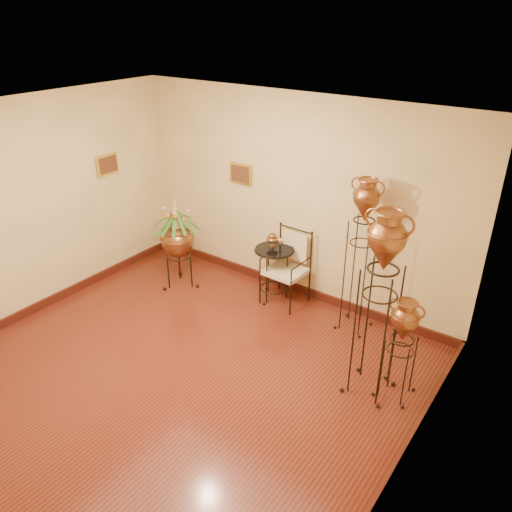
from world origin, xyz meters
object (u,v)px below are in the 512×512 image
Objects in this scene: amphora_tall at (360,256)px; side_table at (274,273)px; armchair at (285,269)px; amphora_mid at (378,306)px; planter_urn at (177,237)px.

amphora_tall reaches higher than side_table.
armchair reaches higher than side_table.
amphora_tall is at bearing 123.53° from amphora_mid.
amphora_mid is 3.27m from planter_urn.
amphora_mid is 2.16× the size of side_table.
planter_urn is at bearing -160.17° from armchair.
side_table is (1.34, 0.49, -0.37)m from planter_urn.
side_table is (-1.89, 0.97, -0.66)m from amphora_mid.
amphora_tall is at bearing 1.93° from armchair.
armchair is 0.22m from side_table.
amphora_tall reaches higher than armchair.
amphora_mid is at bearing -56.47° from amphora_tall.
amphora_mid reaches higher than amphora_tall.
amphora_mid reaches higher than side_table.
amphora_tall is 1.93× the size of armchair.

